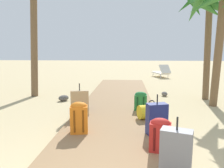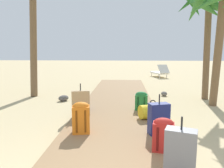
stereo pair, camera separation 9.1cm
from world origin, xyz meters
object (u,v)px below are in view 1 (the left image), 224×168
Objects in this scene: suitcase_tan at (80,103)px; backpack_red at (160,134)px; duffel_bag_yellow at (151,111)px; backpack_green at (141,100)px; backpack_blue at (83,100)px; suitcase_grey at (176,153)px; backpack_orange at (79,117)px; palm_tree_near_right at (218,11)px; palm_tree_far_right at (212,7)px; suitcase_navy at (157,119)px; lounge_chair at (161,72)px.

backpack_red is at bearing -47.35° from suitcase_tan.
duffel_bag_yellow is at bearing -3.66° from suitcase_tan.
backpack_green is at bearing 94.02° from backpack_red.
backpack_green is 0.94× the size of backpack_blue.
suitcase_grey is 1.28× the size of backpack_orange.
backpack_red is 1.71m from duffel_bag_yellow.
duffel_bag_yellow is 3.47m from palm_tree_near_right.
palm_tree_far_right is (2.06, 4.94, 2.64)m from suitcase_grey.
backpack_orange is 5.71m from palm_tree_far_right.
suitcase_navy is 1.47× the size of backpack_blue.
backpack_red is 0.89× the size of backpack_orange.
suitcase_grey is at bearing -85.12° from backpack_green.
lounge_chair is at bearing 72.88° from backpack_orange.
backpack_orange is at bearing 154.37° from backpack_red.
backpack_blue is (-1.75, 0.61, 0.11)m from duffel_bag_yellow.
palm_tree_near_right is 0.90× the size of palm_tree_far_right.
backpack_blue is at bearing 94.19° from suitcase_tan.
backpack_red is 0.70× the size of suitcase_grey.
backpack_orange is at bearing -126.21° from backpack_green.
palm_tree_far_right is (3.87, 1.94, 2.67)m from backpack_blue.
backpack_red is at bearing 97.91° from suitcase_grey.
backpack_red is at bearing -53.60° from backpack_blue.
backpack_orange is (-1.53, 1.37, 0.01)m from suitcase_grey.
duffel_bag_yellow is 0.42× the size of lounge_chair.
backpack_blue is at bearing -153.32° from palm_tree_far_right.
palm_tree_far_right is at bearing 59.02° from suitcase_navy.
backpack_red is 10.48m from lounge_chair.
backpack_green is 8.13m from lounge_chair.
duffel_bag_yellow is at bearing 88.60° from backpack_red.
suitcase_navy is 0.99× the size of suitcase_grey.
duffel_bag_yellow is at bearing -99.84° from lounge_chair.
suitcase_tan is 0.48× the size of lounge_chair.
palm_tree_far_right is 2.32× the size of lounge_chair.
backpack_blue is at bearing 121.01° from suitcase_grey.
lounge_chair is at bearing 81.53° from backpack_red.
suitcase_navy is 4.90m from palm_tree_far_right.
backpack_green is at bearing 53.79° from backpack_orange.
backpack_green is 2.15m from backpack_orange.
backpack_blue is (-1.74, 1.59, -0.02)m from suitcase_navy.
duffel_bag_yellow is 8.79m from lounge_chair.
backpack_red is at bearing -85.98° from backpack_green.
suitcase_grey is at bearing -88.72° from duffel_bag_yellow.
lounge_chair is (2.98, 9.68, -0.07)m from backpack_orange.
suitcase_navy reaches higher than backpack_blue.
backpack_blue is at bearing 137.68° from suitcase_navy.
palm_tree_far_right is (2.12, 3.53, 2.65)m from suitcase_navy.
suitcase_tan is at bearing 176.34° from duffel_bag_yellow.
backpack_red reaches higher than backpack_green.
backpack_blue is 8.68m from lounge_chair.
palm_tree_near_right is (3.67, 0.89, 2.36)m from backpack_blue.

